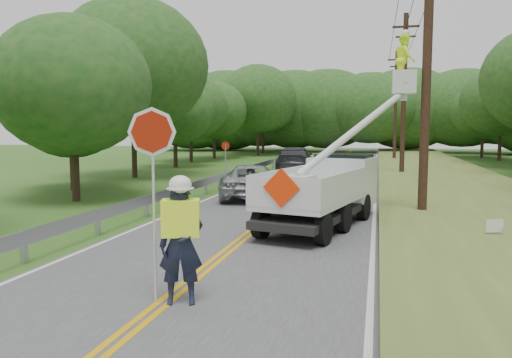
# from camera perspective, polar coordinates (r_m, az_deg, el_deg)

# --- Properties ---
(ground) EXTENTS (140.00, 140.00, 0.00)m
(ground) POSITION_cam_1_polar(r_m,az_deg,el_deg) (9.43, -9.00, -12.79)
(ground) COLOR #315618
(ground) RESTS_ON ground
(road) EXTENTS (7.20, 96.00, 0.03)m
(road) POSITION_cam_1_polar(r_m,az_deg,el_deg) (22.69, 4.85, -1.74)
(road) COLOR #464648
(road) RESTS_ON ground
(guardrail) EXTENTS (0.18, 48.00, 0.77)m
(guardrail) POSITION_cam_1_polar(r_m,az_deg,el_deg) (24.44, -4.15, 0.09)
(guardrail) COLOR #A1A4AA
(guardrail) RESTS_ON ground
(utility_poles) EXTENTS (1.60, 43.30, 10.00)m
(utility_poles) POSITION_cam_1_polar(r_m,az_deg,el_deg) (25.38, 17.49, 10.71)
(utility_poles) COLOR black
(utility_poles) RESTS_ON ground
(tall_grass_verge) EXTENTS (7.00, 96.00, 0.30)m
(tall_grass_verge) POSITION_cam_1_polar(r_m,az_deg,el_deg) (22.69, 22.86, -1.83)
(tall_grass_verge) COLOR #51682A
(tall_grass_verge) RESTS_ON ground
(treeline_left) EXTENTS (10.88, 56.46, 10.80)m
(treeline_left) POSITION_cam_1_polar(r_m,az_deg,el_deg) (40.60, -6.50, 9.54)
(treeline_left) COLOR #332319
(treeline_left) RESTS_ON ground
(treeline_horizon) EXTENTS (57.93, 15.21, 11.64)m
(treeline_horizon) POSITION_cam_1_polar(r_m,az_deg,el_deg) (64.60, 10.66, 7.97)
(treeline_horizon) COLOR #1B4C1B
(treeline_horizon) RESTS_ON ground
(flagger) EXTENTS (1.19, 0.71, 3.33)m
(flagger) POSITION_cam_1_polar(r_m,az_deg,el_deg) (8.49, -8.73, -6.45)
(flagger) COLOR #191E33
(flagger) RESTS_ON road
(bucket_truck) EXTENTS (4.48, 6.35, 6.07)m
(bucket_truck) POSITION_cam_1_polar(r_m,az_deg,el_deg) (15.97, 9.33, 0.16)
(bucket_truck) COLOR black
(bucket_truck) RESTS_ON road
(suv_silver) EXTENTS (3.38, 5.52, 1.43)m
(suv_silver) POSITION_cam_1_polar(r_m,az_deg,el_deg) (21.39, -0.57, -0.23)
(suv_silver) COLOR #A3A4AA
(suv_silver) RESTS_ON road
(suv_darkgrey) EXTENTS (2.85, 5.99, 1.69)m
(suv_darkgrey) POSITION_cam_1_polar(r_m,az_deg,el_deg) (34.99, 4.52, 2.33)
(suv_darkgrey) COLOR #32363A
(suv_darkgrey) RESTS_ON road
(stop_sign_permanent) EXTENTS (0.43, 0.26, 2.27)m
(stop_sign_permanent) POSITION_cam_1_polar(r_m,az_deg,el_deg) (27.95, -3.54, 2.72)
(stop_sign_permanent) COLOR #A1A4AA
(stop_sign_permanent) RESTS_ON ground
(yard_sign) EXTENTS (0.44, 0.21, 0.68)m
(yard_sign) POSITION_cam_1_polar(r_m,az_deg,el_deg) (14.11, 25.83, -5.00)
(yard_sign) COLOR white
(yard_sign) RESTS_ON ground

